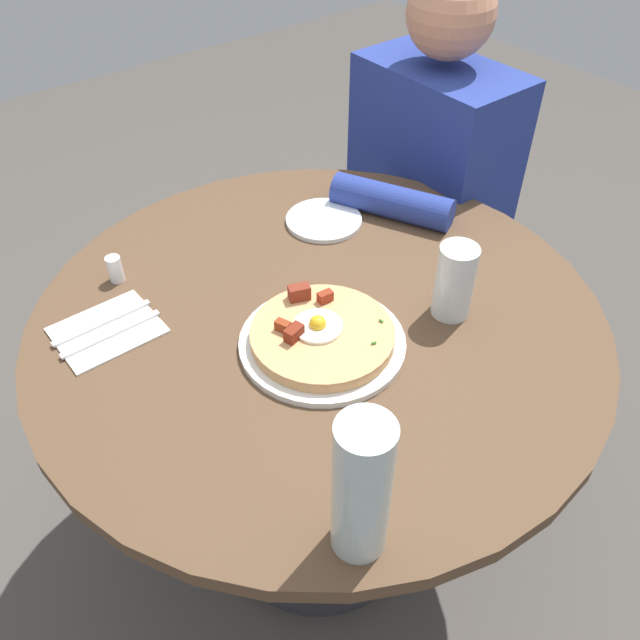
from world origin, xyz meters
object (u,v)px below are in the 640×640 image
Objects in this scene: dining_table at (318,377)px; salt_shaker at (115,269)px; pizza_plate at (322,343)px; water_glass at (455,281)px; breakfast_pizza at (321,334)px; fork at (102,323)px; person_seated at (424,227)px; bread_plate at (324,220)px; knife at (111,334)px; water_bottle at (362,489)px.

salt_shaker is at bearing 37.71° from dining_table.
pizza_plate is at bearing 147.00° from dining_table.
dining_table is at bearing 52.47° from water_glass.
breakfast_pizza is at bearing 145.90° from dining_table.
pizza_plate is at bearing -152.86° from salt_shaker.
breakfast_pizza reaches higher than dining_table.
breakfast_pizza is (0.00, 0.00, 0.02)m from pizza_plate.
pizza_plate is 0.39m from fork.
person_seated is 7.10× the size of bread_plate.
pizza_plate is (-0.34, 0.61, 0.21)m from person_seated.
knife is at bearing 57.92° from water_glass.
knife is 0.56m from water_bottle.
dining_table is 0.40m from knife.
salt_shaker reaches higher than pizza_plate.
dining_table is at bearing -31.50° from water_bottle.
water_bottle is at bearing 98.05° from fork.
water_bottle reaches higher than knife.
bread_plate is 0.74m from water_bottle.
water_glass is (-0.36, 0.00, 0.06)m from bread_plate.
salt_shaker is (0.14, -0.08, 0.02)m from knife.
dining_table is at bearing -142.29° from salt_shaker.
bread_plate is 0.37m from water_glass.
person_seated is 4.69× the size of breakfast_pizza.
pizza_plate is 0.36m from knife.
water_bottle is at bearing -179.42° from salt_shaker.
person_seated is at bearing -175.73° from fork.
person_seated reaches higher than salt_shaker.
knife is 0.80× the size of water_bottle.
fork is at bearing 55.06° from water_glass.
person_seated reaches higher than bread_plate.
person_seated reaches higher than water_bottle.
pizza_plate is 1.56× the size of knife.
bread_plate is 0.50m from fork.
knife is (-0.04, -0.00, 0.00)m from fork.
person_seated is 8.19× the size of water_glass.
person_seated reaches higher than dining_table.
knife is (0.24, 0.27, -0.02)m from breakfast_pizza.
person_seated is at bearing -50.87° from water_bottle.
salt_shaker is at bearing -119.20° from knife.
person_seated is 5.02× the size of water_bottle.
water_glass is at bearing 144.98° from fork.
fork is 0.13m from salt_shaker.
water_bottle is (-0.65, 0.80, 0.32)m from person_seated.
water_glass is 0.48m from water_bottle.
water_glass is at bearing 137.46° from person_seated.
water_glass reaches higher than knife.
dining_table is 0.19m from pizza_plate.
pizza_plate is 0.37m from bread_plate.
water_glass is (-0.08, -0.23, 0.04)m from breakfast_pizza.
dining_table is at bearing 115.71° from person_seated.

